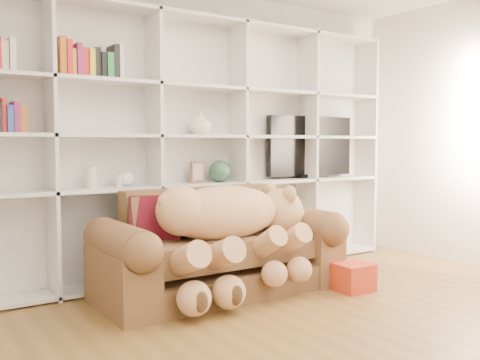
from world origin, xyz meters
TOP-DOWN VIEW (x-y plane):
  - floor at (0.00, 0.00)m, footprint 5.00×5.00m
  - wall_back at (0.00, 2.50)m, footprint 5.00×0.02m
  - bookshelf at (-0.24, 2.36)m, footprint 4.43×0.35m
  - sofa at (-0.13, 1.71)m, footprint 2.03×0.87m
  - teddy_bear at (-0.13, 1.54)m, footprint 1.50×0.83m
  - throw_pillow at (-0.65, 1.85)m, footprint 0.43×0.34m
  - gift_box at (0.82, 1.12)m, footprint 0.30×0.29m
  - tv at (1.41, 2.35)m, footprint 1.11×0.18m
  - picture_frame at (-0.00, 2.30)m, footprint 0.16×0.05m
  - green_vase at (0.24, 2.30)m, footprint 0.21×0.21m
  - figurine_tall at (-1.01, 2.30)m, footprint 0.11×0.11m
  - figurine_short at (-0.77, 2.30)m, footprint 0.06×0.06m
  - snow_globe at (-0.70, 2.30)m, footprint 0.12×0.12m
  - shelf_vase at (0.03, 2.30)m, footprint 0.21×0.21m

SIDE VIEW (x-z plane):
  - floor at x=0.00m, z-range 0.00..0.00m
  - gift_box at x=0.82m, z-range 0.00..0.23m
  - sofa at x=-0.13m, z-range -0.10..0.75m
  - teddy_bear at x=-0.13m, z-range 0.16..1.02m
  - throw_pillow at x=-0.65m, z-range 0.42..0.83m
  - figurine_short at x=-0.77m, z-range 0.86..0.97m
  - snow_globe at x=-0.70m, z-range 0.87..0.99m
  - figurine_tall at x=-1.01m, z-range 0.86..1.04m
  - green_vase at x=0.24m, z-range 0.86..1.08m
  - picture_frame at x=0.00m, z-range 0.87..1.07m
  - tv at x=1.41m, z-range 0.86..1.52m
  - bookshelf at x=-0.24m, z-range 0.11..2.51m
  - wall_back at x=0.00m, z-range 0.00..2.70m
  - shelf_vase at x=0.03m, z-range 1.31..1.53m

